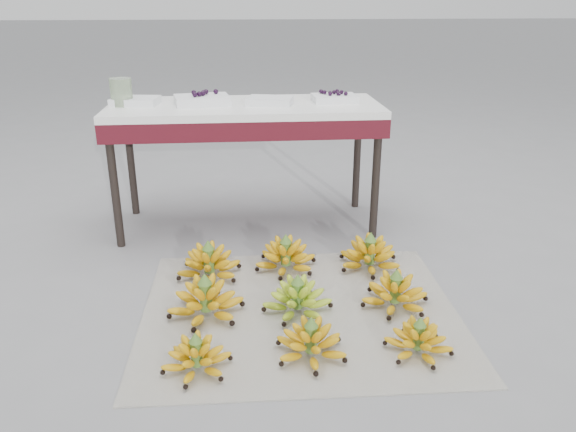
{
  "coord_description": "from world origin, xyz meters",
  "views": [
    {
      "loc": [
        -0.17,
        -1.99,
        1.18
      ],
      "look_at": [
        0.04,
        0.32,
        0.27
      ],
      "focal_mm": 35.0,
      "sensor_mm": 36.0,
      "label": 1
    }
  ],
  "objects": [
    {
      "name": "bunch_mid_left",
      "position": [
        -0.32,
        -0.04,
        0.07
      ],
      "size": [
        0.32,
        0.32,
        0.18
      ],
      "rotation": [
        0.0,
        0.0,
        -0.09
      ],
      "color": "#E2AD01",
      "rests_on": "newspaper_mat"
    },
    {
      "name": "bunch_mid_right",
      "position": [
        0.44,
        -0.04,
        0.06
      ],
      "size": [
        0.35,
        0.35,
        0.17
      ],
      "rotation": [
        0.0,
        0.0,
        -0.38
      ],
      "color": "#E2AD01",
      "rests_on": "newspaper_mat"
    },
    {
      "name": "vendor_table",
      "position": [
        -0.13,
        0.9,
        0.59
      ],
      "size": [
        1.39,
        0.56,
        0.67
      ],
      "color": "black",
      "rests_on": "ground"
    },
    {
      "name": "newspaper_mat",
      "position": [
        0.05,
        -0.05,
        0.0
      ],
      "size": [
        1.27,
        1.07,
        0.01
      ],
      "primitive_type": "cube",
      "rotation": [
        0.0,
        0.0,
        -0.02
      ],
      "color": "white",
      "rests_on": "ground"
    },
    {
      "name": "tray_far_right",
      "position": [
        0.33,
        0.93,
        0.69
      ],
      "size": [
        0.23,
        0.17,
        0.06
      ],
      "color": "silver",
      "rests_on": "vendor_table"
    },
    {
      "name": "bunch_front_right",
      "position": [
        0.44,
        -0.36,
        0.05
      ],
      "size": [
        0.3,
        0.3,
        0.14
      ],
      "rotation": [
        0.0,
        0.0,
        0.34
      ],
      "color": "#E2AD01",
      "rests_on": "newspaper_mat"
    },
    {
      "name": "tray_right",
      "position": [
        -0.01,
        0.88,
        0.68
      ],
      "size": [
        0.26,
        0.21,
        0.04
      ],
      "color": "silver",
      "rests_on": "vendor_table"
    },
    {
      "name": "bunch_front_center",
      "position": [
        0.06,
        -0.35,
        0.06
      ],
      "size": [
        0.33,
        0.33,
        0.16
      ],
      "rotation": [
        0.0,
        0.0,
        0.38
      ],
      "color": "#E2AD01",
      "rests_on": "newspaper_mat"
    },
    {
      "name": "bunch_back_right",
      "position": [
        0.41,
        0.31,
        0.07
      ],
      "size": [
        0.31,
        0.31,
        0.18
      ],
      "rotation": [
        0.0,
        0.0,
        0.08
      ],
      "color": "#E2AD01",
      "rests_on": "newspaper_mat"
    },
    {
      "name": "bunch_front_left",
      "position": [
        -0.33,
        -0.39,
        0.05
      ],
      "size": [
        0.24,
        0.24,
        0.14
      ],
      "rotation": [
        0.0,
        0.0,
        0.03
      ],
      "color": "#E2AD01",
      "rests_on": "newspaper_mat"
    },
    {
      "name": "bunch_back_left",
      "position": [
        -0.32,
        0.29,
        0.07
      ],
      "size": [
        0.35,
        0.35,
        0.18
      ],
      "rotation": [
        0.0,
        0.0,
        0.26
      ],
      "color": "#E2AD01",
      "rests_on": "newspaper_mat"
    },
    {
      "name": "bunch_mid_center",
      "position": [
        0.04,
        -0.05,
        0.06
      ],
      "size": [
        0.36,
        0.36,
        0.17
      ],
      "rotation": [
        0.0,
        0.0,
        -0.39
      ],
      "color": "#76B021",
      "rests_on": "newspaper_mat"
    },
    {
      "name": "tray_left",
      "position": [
        -0.35,
        0.91,
        0.69
      ],
      "size": [
        0.3,
        0.24,
        0.07
      ],
      "color": "silver",
      "rests_on": "vendor_table"
    },
    {
      "name": "tray_far_left",
      "position": [
        -0.69,
        0.93,
        0.68
      ],
      "size": [
        0.25,
        0.19,
        0.04
      ],
      "color": "silver",
      "rests_on": "vendor_table"
    },
    {
      "name": "bunch_back_center",
      "position": [
        0.03,
        0.33,
        0.07
      ],
      "size": [
        0.29,
        0.29,
        0.17
      ],
      "rotation": [
        0.0,
        0.0,
        0.0
      ],
      "color": "#E2AD01",
      "rests_on": "newspaper_mat"
    },
    {
      "name": "ground",
      "position": [
        0.0,
        0.0,
        0.0
      ],
      "size": [
        60.0,
        60.0,
        0.0
      ],
      "primitive_type": "plane",
      "color": "gray",
      "rests_on": "ground"
    },
    {
      "name": "glass_jar",
      "position": [
        -0.75,
        0.91,
        0.73
      ],
      "size": [
        0.14,
        0.14,
        0.14
      ],
      "primitive_type": "cylinder",
      "rotation": [
        0.0,
        0.0,
        -0.35
      ],
      "color": "beige",
      "rests_on": "vendor_table"
    }
  ]
}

